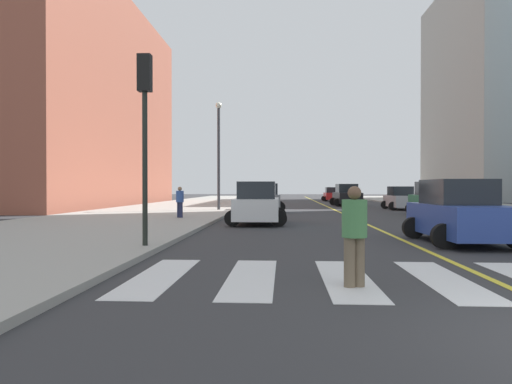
{
  "coord_description": "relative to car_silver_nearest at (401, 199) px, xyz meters",
  "views": [
    {
      "loc": [
        -3.89,
        -4.91,
        1.73
      ],
      "look_at": [
        -5.93,
        29.81,
        1.37
      ],
      "focal_mm": 32.75,
      "sensor_mm": 36.0,
      "label": 1
    }
  ],
  "objects": [
    {
      "name": "car_red_sixth",
      "position": [
        -3.08,
        21.4,
        -0.03
      ],
      "size": [
        2.43,
        3.88,
        1.73
      ],
      "rotation": [
        0.0,
        0.0,
        3.15
      ],
      "color": "red",
      "rests_on": "ground"
    },
    {
      "name": "crosswalk_paint",
      "position": [
        -5.16,
        -27.65,
        -0.83
      ],
      "size": [
        13.5,
        4.0,
        0.01
      ],
      "color": "silver",
      "rests_on": "ground"
    },
    {
      "name": "car_silver_nearest",
      "position": [
        0.0,
        0.0,
        0.0
      ],
      "size": [
        2.56,
        4.04,
        1.79
      ],
      "rotation": [
        0.0,
        0.0,
        3.16
      ],
      "color": "#B7B7BC",
      "rests_on": "ground"
    },
    {
      "name": "sidewalk_kerb_west",
      "position": [
        -17.36,
        -11.65,
        -0.76
      ],
      "size": [
        10.0,
        120.0,
        0.15
      ],
      "primitive_type": "cube",
      "color": "#9E9B93",
      "rests_on": "ground"
    },
    {
      "name": "lane_divider_paint",
      "position": [
        -5.16,
        8.35,
        -0.83
      ],
      "size": [
        0.16,
        80.0,
        0.01
      ],
      "primitive_type": "cube",
      "color": "yellow",
      "rests_on": "ground"
    },
    {
      "name": "pedestrian_walking_west",
      "position": [
        -14.44,
        -12.54,
        0.2
      ],
      "size": [
        0.4,
        0.4,
        1.61
      ],
      "rotation": [
        0.0,
        0.0,
        5.67
      ],
      "color": "#232847",
      "rests_on": "sidewalk_kerb_west"
    },
    {
      "name": "pedestrian_crossing",
      "position": [
        -7.82,
        -28.41,
        0.13
      ],
      "size": [
        0.43,
        0.43,
        1.75
      ],
      "rotation": [
        0.0,
        0.0,
        3.48
      ],
      "color": "brown",
      "rests_on": "ground"
    },
    {
      "name": "car_blue_seventh",
      "position": [
        -3.59,
        -21.77,
        0.09
      ],
      "size": [
        2.86,
        4.49,
        1.98
      ],
      "rotation": [
        0.0,
        0.0,
        3.18
      ],
      "color": "#2D479E",
      "rests_on": "ground"
    },
    {
      "name": "car_gray_fourth",
      "position": [
        -10.36,
        -2.9,
        0.1
      ],
      "size": [
        2.92,
        4.55,
        2.0
      ],
      "rotation": [
        0.0,
        0.0,
        0.05
      ],
      "color": "slate",
      "rests_on": "ground"
    },
    {
      "name": "low_rise_brick_west",
      "position": [
        -31.49,
        7.09,
        8.93
      ],
      "size": [
        16.0,
        32.0,
        19.54
      ],
      "primitive_type": "cube",
      "color": "brown",
      "rests_on": "ground"
    },
    {
      "name": "car_black_second",
      "position": [
        -3.2,
        6.82,
        0.11
      ],
      "size": [
        2.95,
        4.61,
        2.03
      ],
      "rotation": [
        0.0,
        0.0,
        3.18
      ],
      "color": "black",
      "rests_on": "ground"
    },
    {
      "name": "car_green_third",
      "position": [
        0.14,
        -7.86,
        0.13
      ],
      "size": [
        2.92,
        4.65,
        2.07
      ],
      "rotation": [
        0.0,
        0.0,
        3.15
      ],
      "color": "#236B42",
      "rests_on": "ground"
    },
    {
      "name": "car_white_fifth",
      "position": [
        -10.28,
        -14.75,
        0.09
      ],
      "size": [
        2.79,
        4.45,
        1.98
      ],
      "rotation": [
        0.0,
        0.0,
        0.01
      ],
      "color": "silver",
      "rests_on": "ground"
    },
    {
      "name": "traffic_light_far_corner",
      "position": [
        -12.8,
        -24.08,
        2.93
      ],
      "size": [
        0.36,
        0.41,
        5.18
      ],
      "color": "black",
      "rests_on": "sidewalk_kerb_west"
    },
    {
      "name": "street_lamp",
      "position": [
        -13.6,
        -3.95,
        3.76
      ],
      "size": [
        0.44,
        0.44,
        7.56
      ],
      "color": "#38383D",
      "rests_on": "sidewalk_kerb_west"
    }
  ]
}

